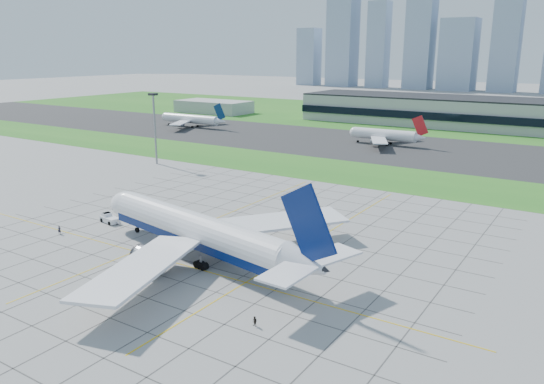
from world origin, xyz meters
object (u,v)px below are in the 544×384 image
object	(u,v)px
pushback_tug	(109,219)
crew_near	(59,230)
distant_jet_0	(191,119)
light_mast	(154,120)
crew_far	(255,322)
airliner	(198,231)
distant_jet_1	(386,135)

from	to	relation	value
pushback_tug	crew_near	bearing A→B (deg)	-92.82
pushback_tug	crew_near	size ratio (longest dim) A/B	4.16
crew_near	distant_jet_0	xyz separation A→B (m)	(-92.11, 150.25, 3.53)
distant_jet_0	pushback_tug	bearing A→B (deg)	-55.56
crew_near	light_mast	bearing A→B (deg)	81.59
crew_far	crew_near	bearing A→B (deg)	179.99
crew_far	distant_jet_0	world-z (taller)	distant_jet_0
light_mast	airliner	bearing A→B (deg)	-40.43
airliner	crew_near	bearing A→B (deg)	-159.45
crew_near	distant_jet_0	distance (m)	176.27
crew_near	distant_jet_0	world-z (taller)	distant_jet_0
distant_jet_0	crew_near	bearing A→B (deg)	-58.49
crew_near	distant_jet_1	xyz separation A→B (m)	(18.06, 152.96, 3.52)
distant_jet_1	crew_near	bearing A→B (deg)	-96.73
distant_jet_1	pushback_tug	bearing A→B (deg)	-96.17
pushback_tug	distant_jet_0	xyz separation A→B (m)	(-94.92, 138.42, 3.51)
pushback_tug	airliner	bearing A→B (deg)	0.91
airliner	distant_jet_0	world-z (taller)	airliner
light_mast	airliner	world-z (taller)	light_mast
crew_near	distant_jet_0	bearing A→B (deg)	84.38
light_mast	distant_jet_1	size ratio (longest dim) A/B	0.60
light_mast	crew_far	size ratio (longest dim) A/B	16.13
airliner	crew_far	world-z (taller)	airliner
light_mast	airliner	size ratio (longest dim) A/B	0.40
airliner	distant_jet_1	bearing A→B (deg)	107.34
light_mast	crew_far	distance (m)	126.96
crew_near	distant_jet_0	size ratio (longest dim) A/B	0.05
light_mast	pushback_tug	size ratio (longest dim) A/B	3.21
distant_jet_0	distant_jet_1	xyz separation A→B (m)	(110.17, 2.71, -0.00)
crew_near	distant_jet_1	distance (m)	154.06
pushback_tug	distant_jet_0	size ratio (longest dim) A/B	0.19
crew_near	distant_jet_1	size ratio (longest dim) A/B	0.05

